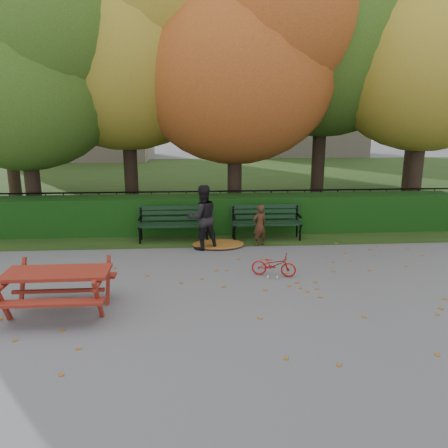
{
  "coord_description": "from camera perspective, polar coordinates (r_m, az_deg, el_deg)",
  "views": [
    {
      "loc": [
        -0.75,
        -7.28,
        3.19
      ],
      "look_at": [
        -0.16,
        1.37,
        1.0
      ],
      "focal_mm": 35.0,
      "sensor_mm": 36.0,
      "label": 1
    }
  ],
  "objects": [
    {
      "name": "ground",
      "position": [
        7.98,
        1.85,
        -9.39
      ],
      "size": [
        90.0,
        90.0,
        0.0
      ],
      "primitive_type": "plane",
      "color": "slate",
      "rests_on": "ground"
    },
    {
      "name": "grass_strip",
      "position": [
        21.53,
        -1.88,
        5.66
      ],
      "size": [
        90.0,
        90.0,
        0.0
      ],
      "primitive_type": "plane",
      "color": "#1A3515",
      "rests_on": "ground"
    },
    {
      "name": "building_left",
      "position": [
        34.55,
        -18.95,
        20.62
      ],
      "size": [
        10.0,
        7.0,
        15.0
      ],
      "primitive_type": "cube",
      "color": "#B4A28F",
      "rests_on": "ground"
    },
    {
      "name": "building_right",
      "position": [
        36.45,
        10.53,
        18.37
      ],
      "size": [
        9.0,
        6.0,
        12.0
      ],
      "primitive_type": "cube",
      "color": "#B4A28F",
      "rests_on": "ground"
    },
    {
      "name": "hedge",
      "position": [
        12.1,
        -0.25,
        1.33
      ],
      "size": [
        13.0,
        0.9,
        1.0
      ],
      "primitive_type": "cube",
      "color": "black",
      "rests_on": "ground"
    },
    {
      "name": "iron_fence",
      "position": [
        12.87,
        -0.48,
        2.28
      ],
      "size": [
        14.0,
        0.04,
        1.02
      ],
      "color": "black",
      "rests_on": "ground"
    },
    {
      "name": "tree_a",
      "position": [
        13.66,
        -24.17,
        18.59
      ],
      "size": [
        5.88,
        5.6,
        7.48
      ],
      "color": "black",
      "rests_on": "ground"
    },
    {
      "name": "tree_b",
      "position": [
        14.29,
        -11.57,
        22.82
      ],
      "size": [
        6.72,
        6.4,
        8.79
      ],
      "color": "black",
      "rests_on": "ground"
    },
    {
      "name": "tree_c",
      "position": [
        13.43,
        3.11,
        21.15
      ],
      "size": [
        6.3,
        6.0,
        8.0
      ],
      "color": "black",
      "rests_on": "ground"
    },
    {
      "name": "tree_d",
      "position": [
        15.48,
        14.89,
        24.13
      ],
      "size": [
        7.14,
        6.8,
        9.58
      ],
      "color": "black",
      "rests_on": "ground"
    },
    {
      "name": "tree_e",
      "position": [
        15.06,
        26.75,
        19.98
      ],
      "size": [
        6.09,
        5.8,
        8.16
      ],
      "color": "black",
      "rests_on": "ground"
    },
    {
      "name": "tree_f",
      "position": [
        17.88,
        -26.64,
        20.82
      ],
      "size": [
        6.93,
        6.6,
        9.19
      ],
      "color": "black",
      "rests_on": "ground"
    },
    {
      "name": "tree_g",
      "position": [
        19.43,
        25.53,
        19.33
      ],
      "size": [
        6.3,
        6.0,
        8.55
      ],
      "color": "black",
      "rests_on": "ground"
    },
    {
      "name": "bench_left",
      "position": [
        11.31,
        -6.58,
        0.43
      ],
      "size": [
        1.8,
        0.57,
        0.88
      ],
      "color": "black",
      "rests_on": "ground"
    },
    {
      "name": "bench_right",
      "position": [
        11.45,
        5.51,
        0.62
      ],
      "size": [
        1.8,
        0.57,
        0.88
      ],
      "color": "black",
      "rests_on": "ground"
    },
    {
      "name": "picnic_table",
      "position": [
        7.67,
        -20.91,
        -6.89
      ],
      "size": [
        1.68,
        1.35,
        0.81
      ],
      "rotation": [
        0.0,
        0.0,
        0.0
      ],
      "color": "maroon",
      "rests_on": "ground"
    },
    {
      "name": "leaf_pile",
      "position": [
        10.87,
        -0.73,
        -2.64
      ],
      "size": [
        1.42,
        1.08,
        0.09
      ],
      "primitive_type": "ellipsoid",
      "rotation": [
        0.0,
        0.0,
        -0.15
      ],
      "color": "brown",
      "rests_on": "ground"
    },
    {
      "name": "leaf_scatter",
      "position": [
        8.25,
        1.65,
        -8.52
      ],
      "size": [
        9.0,
        5.7,
        0.01
      ],
      "primitive_type": null,
      "color": "brown",
      "rests_on": "ground"
    },
    {
      "name": "child",
      "position": [
        10.82,
        4.68,
        -0.18
      ],
      "size": [
        0.45,
        0.38,
        1.03
      ],
      "primitive_type": "imported",
      "rotation": [
        0.0,
        0.0,
        3.58
      ],
      "color": "#402414",
      "rests_on": "ground"
    },
    {
      "name": "adult",
      "position": [
        10.46,
        -2.81,
        0.86
      ],
      "size": [
        0.9,
        0.79,
        1.57
      ],
      "primitive_type": "imported",
      "rotation": [
        0.0,
        0.0,
        3.44
      ],
      "color": "black",
      "rests_on": "ground"
    },
    {
      "name": "bicycle",
      "position": [
        8.89,
        6.52,
        -5.32
      ],
      "size": [
        0.95,
        0.55,
        0.47
      ],
      "primitive_type": "imported",
      "rotation": [
        0.0,
        0.0,
        1.29
      ],
      "color": "#B11310",
      "rests_on": "ground"
    }
  ]
}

